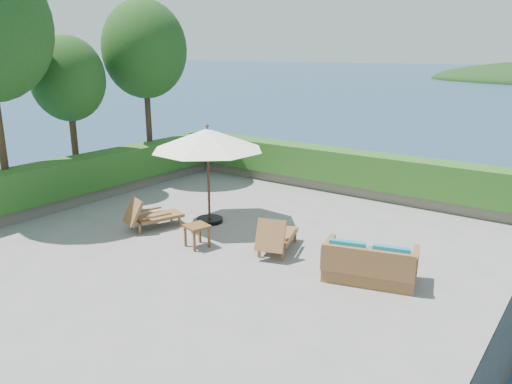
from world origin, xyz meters
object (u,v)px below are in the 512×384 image
Objects in this scene: lounge_left at (151,215)px; side_table at (197,229)px; lounge_right at (276,236)px; patio_umbrella at (207,140)px; wicker_loveseat at (369,265)px.

lounge_left is 1.83m from side_table.
side_table is (-1.63, -0.83, 0.07)m from lounge_right.
patio_umbrella is 2.31× the size of lounge_left.
lounge_left is at bearing -125.79° from patio_umbrella.
side_table is at bearing 173.93° from wicker_loveseat.
lounge_right is at bearing 27.06° from side_table.
wicker_loveseat is at bearing -22.71° from lounge_right.
lounge_right is 2.31m from wicker_loveseat.
wicker_loveseat reaches higher than side_table.
side_table is 3.99m from wicker_loveseat.
lounge_left is (-0.89, -1.24, -1.84)m from patio_umbrella.
wicker_loveseat is (4.85, -0.83, -1.85)m from patio_umbrella.
lounge_left is 0.80× the size of wicker_loveseat.
wicker_loveseat is at bearing 9.45° from side_table.
patio_umbrella is 1.85× the size of wicker_loveseat.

